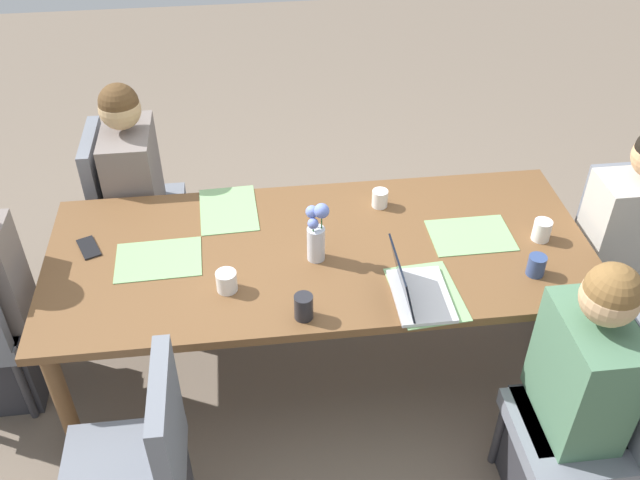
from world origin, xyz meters
TOP-DOWN VIEW (x-y plane):
  - ground_plane at (0.00, 0.00)m, footprint 10.00×10.00m
  - dining_table at (0.00, 0.00)m, footprint 2.35×0.99m
  - chair_far_left_near at (-0.94, 0.79)m, footprint 0.44×0.44m
  - person_far_left_near at (-0.86, 0.73)m, footprint 0.36×0.40m
  - chair_head_right_left_mid at (1.50, 0.10)m, footprint 0.44×0.44m
  - person_head_right_left_mid at (1.44, 0.03)m, footprint 0.40×0.36m
  - chair_near_left_far at (0.94, -0.84)m, footprint 0.44×0.44m
  - person_near_left_far at (0.86, -0.78)m, footprint 0.36×0.40m
  - chair_near_right_mid at (-0.74, -0.82)m, footprint 0.44×0.44m
  - flower_vase at (-0.02, -0.06)m, footprint 0.09×0.09m
  - placemat_far_left_near at (-0.39, 0.33)m, footprint 0.27×0.37m
  - placemat_head_right_left_mid at (0.67, 0.01)m, footprint 0.36×0.26m
  - placemat_near_left_far at (0.39, -0.33)m, footprint 0.29×0.38m
  - placemat_head_left_right_near at (-0.69, 0.01)m, footprint 0.37×0.27m
  - laptop_near_left_far at (0.34, -0.35)m, footprint 0.22×0.32m
  - coffee_mug_near_left at (-0.40, -0.21)m, footprint 0.08×0.08m
  - coffee_mug_near_right at (0.32, 0.29)m, footprint 0.07×0.07m
  - coffee_mug_centre_left at (-0.11, -0.40)m, footprint 0.07×0.07m
  - coffee_mug_centre_right at (0.86, -0.27)m, footprint 0.07×0.07m
  - coffee_mug_far_left at (0.97, -0.05)m, footprint 0.08×0.08m
  - phone_black at (-0.99, 0.12)m, footprint 0.12×0.17m

SIDE VIEW (x-z plane):
  - ground_plane at x=0.00m, z-range 0.00..0.00m
  - chair_far_left_near at x=-0.94m, z-range 0.05..0.95m
  - chair_head_right_left_mid at x=1.50m, z-range 0.05..0.95m
  - chair_near_left_far at x=0.94m, z-range 0.05..0.95m
  - chair_near_right_mid at x=-0.74m, z-range 0.05..0.95m
  - person_far_left_near at x=-0.86m, z-range -0.07..1.12m
  - person_head_right_left_mid at x=1.44m, z-range -0.07..1.12m
  - person_near_left_far at x=0.86m, z-range -0.07..1.12m
  - dining_table at x=0.00m, z-range 0.30..1.02m
  - placemat_far_left_near at x=-0.39m, z-range 0.72..0.73m
  - placemat_head_right_left_mid at x=0.67m, z-range 0.72..0.73m
  - placemat_near_left_far at x=0.39m, z-range 0.72..0.73m
  - placemat_head_left_right_near at x=-0.69m, z-range 0.72..0.73m
  - phone_black at x=-0.99m, z-range 0.72..0.73m
  - coffee_mug_near_right at x=0.32m, z-range 0.72..0.81m
  - coffee_mug_near_left at x=-0.40m, z-range 0.72..0.81m
  - laptop_near_left_far at x=0.34m, z-range 0.66..0.87m
  - coffee_mug_centre_right at x=0.86m, z-range 0.72..0.81m
  - coffee_mug_far_left at x=0.97m, z-range 0.72..0.82m
  - coffee_mug_centre_left at x=-0.11m, z-range 0.72..0.83m
  - flower_vase at x=-0.02m, z-range 0.72..0.99m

